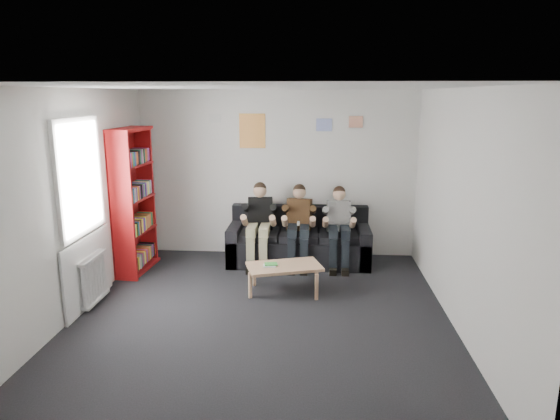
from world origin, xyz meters
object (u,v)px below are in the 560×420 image
Objects in this scene: coffee_table at (284,268)px; person_middle at (299,226)px; person_left at (259,225)px; sofa at (299,243)px; person_right at (339,227)px; bookshelf at (134,201)px.

coffee_table is 1.16m from person_middle.
sofa is at bearing 11.22° from person_left.
sofa is at bearing 159.48° from person_right.
coffee_table is 1.38m from person_right.
coffee_table is 0.78× the size of person_right.
person_left is at bearing 177.26° from person_right.
person_left is at bearing 15.80° from bookshelf.
bookshelf reaches higher than person_middle.
sofa is 1.03× the size of bookshelf.
person_middle reaches higher than coffee_table.
person_middle is at bearing 13.05° from bookshelf.
person_middle is at bearing -6.58° from person_left.
bookshelf is (-2.44, -0.56, 0.77)m from sofa.
coffee_table is at bearing -74.04° from person_left.
sofa is 0.39m from person_middle.
person_right reaches higher than coffee_table.
person_left is at bearing 112.62° from coffee_table.
person_right is (0.62, 0.00, -0.01)m from person_middle.
person_right is (0.77, 1.11, 0.29)m from coffee_table.
bookshelf reaches higher than sofa.
person_middle is at bearing 177.29° from person_right.
sofa is 0.73m from person_left.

